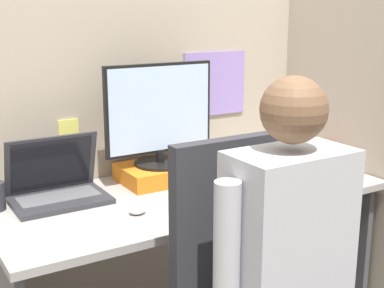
# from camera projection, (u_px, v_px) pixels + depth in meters

# --- Properties ---
(cubicle_panel_back) EXTENTS (2.12, 0.05, 1.65)m
(cubicle_panel_back) POSITION_uv_depth(u_px,v_px,m) (148.00, 148.00, 2.51)
(cubicle_panel_back) COLOR tan
(cubicle_panel_back) RESTS_ON ground
(cubicle_panel_right) EXTENTS (0.04, 1.35, 1.65)m
(cubicle_panel_right) POSITION_uv_depth(u_px,v_px,m) (346.00, 146.00, 2.56)
(cubicle_panel_right) COLOR tan
(cubicle_panel_right) RESTS_ON ground
(desk) EXTENTS (1.62, 0.71, 0.73)m
(desk) POSITION_uv_depth(u_px,v_px,m) (189.00, 228.00, 2.26)
(desk) COLOR #9E9993
(desk) RESTS_ON ground
(paper_box) EXTENTS (0.35, 0.26, 0.07)m
(paper_box) POSITION_uv_depth(u_px,v_px,m) (161.00, 172.00, 2.35)
(paper_box) COLOR orange
(paper_box) RESTS_ON desk
(monitor) EXTENTS (0.50, 0.23, 0.44)m
(monitor) POSITION_uv_depth(u_px,v_px,m) (160.00, 115.00, 2.29)
(monitor) COLOR black
(monitor) RESTS_ON paper_box
(laptop) EXTENTS (0.36, 0.25, 0.26)m
(laptop) POSITION_uv_depth(u_px,v_px,m) (57.00, 189.00, 2.09)
(laptop) COLOR #2D2D33
(laptop) RESTS_ON desk
(mouse) EXTENTS (0.07, 0.05, 0.03)m
(mouse) POSITION_uv_depth(u_px,v_px,m) (138.00, 210.00, 1.96)
(mouse) COLOR silver
(mouse) RESTS_ON desk
(stapler) EXTENTS (0.05, 0.13, 0.05)m
(stapler) POSITION_uv_depth(u_px,v_px,m) (326.00, 161.00, 2.57)
(stapler) COLOR #A31919
(stapler) RESTS_ON desk
(carrot_toy) EXTENTS (0.05, 0.13, 0.05)m
(carrot_toy) POSITION_uv_depth(u_px,v_px,m) (218.00, 195.00, 2.09)
(carrot_toy) COLOR orange
(carrot_toy) RESTS_ON desk
(person) EXTENTS (0.48, 0.42, 1.30)m
(person) POSITION_uv_depth(u_px,v_px,m) (300.00, 278.00, 1.45)
(person) COLOR black
(person) RESTS_ON ground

